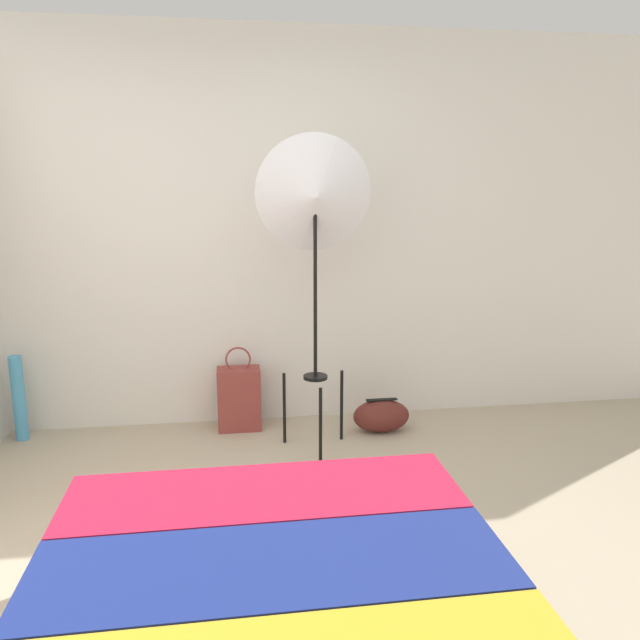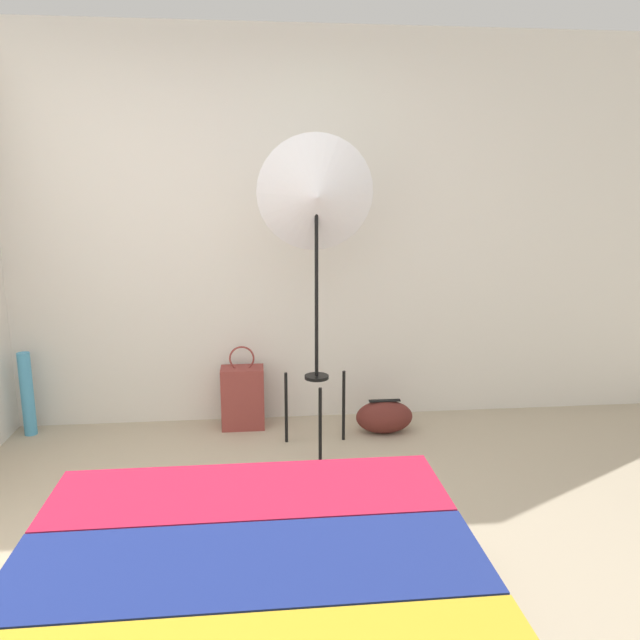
# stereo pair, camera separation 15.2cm
# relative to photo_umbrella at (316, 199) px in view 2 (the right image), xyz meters

# --- Properties ---
(ground_plane) EXTENTS (14.00, 14.00, 0.00)m
(ground_plane) POSITION_rel_photo_umbrella_xyz_m (-0.46, -1.47, -1.53)
(ground_plane) COLOR tan
(wall_back) EXTENTS (8.00, 0.05, 2.60)m
(wall_back) POSITION_rel_photo_umbrella_xyz_m (-0.46, 0.58, -0.23)
(wall_back) COLOR silver
(wall_back) RESTS_ON ground_plane
(photo_umbrella) EXTENTS (0.69, 0.35, 1.90)m
(photo_umbrella) POSITION_rel_photo_umbrella_xyz_m (0.00, 0.00, 0.00)
(photo_umbrella) COLOR black
(photo_umbrella) RESTS_ON ground_plane
(tote_bag) EXTENTS (0.28, 0.18, 0.57)m
(tote_bag) POSITION_rel_photo_umbrella_xyz_m (-0.46, 0.39, -1.32)
(tote_bag) COLOR brown
(tote_bag) RESTS_ON ground_plane
(duffel_bag) EXTENTS (0.38, 0.22, 0.23)m
(duffel_bag) POSITION_rel_photo_umbrella_xyz_m (0.47, 0.20, -1.42)
(duffel_bag) COLOR #5B231E
(duffel_bag) RESTS_ON ground_plane
(paper_roll) EXTENTS (0.08, 0.08, 0.55)m
(paper_roll) POSITION_rel_photo_umbrella_xyz_m (-1.85, 0.40, -1.25)
(paper_roll) COLOR #4CA3D1
(paper_roll) RESTS_ON ground_plane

